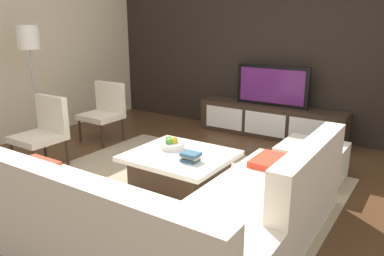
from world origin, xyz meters
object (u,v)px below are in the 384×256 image
(fruit_bowl, at_px, (172,144))
(book_stack, at_px, (191,157))
(accent_chair_near, at_px, (44,128))
(ottoman, at_px, (311,161))
(sectional_couch, at_px, (172,215))
(floor_lamp, at_px, (29,46))
(media_console, at_px, (270,121))
(television, at_px, (272,86))
(coffee_table, at_px, (180,169))
(accent_chair_far, at_px, (105,108))

(fruit_bowl, xyz_separation_m, book_stack, (0.40, -0.22, -0.00))
(accent_chair_near, distance_m, ottoman, 3.25)
(sectional_couch, distance_m, floor_lamp, 3.50)
(book_stack, bearing_deg, accent_chair_near, -172.11)
(floor_lamp, distance_m, book_stack, 2.92)
(floor_lamp, bearing_deg, accent_chair_near, -29.08)
(sectional_couch, relative_size, accent_chair_near, 2.87)
(media_console, height_order, floor_lamp, floor_lamp)
(television, distance_m, book_stack, 2.45)
(floor_lamp, bearing_deg, fruit_bowl, 2.01)
(media_console, relative_size, television, 2.02)
(sectional_couch, height_order, coffee_table, sectional_couch)
(accent_chair_far, bearing_deg, floor_lamp, -131.83)
(television, bearing_deg, ottoman, -51.06)
(floor_lamp, relative_size, book_stack, 8.92)
(media_console, bearing_deg, ottoman, -51.05)
(accent_chair_near, height_order, book_stack, accent_chair_near)
(television, distance_m, fruit_bowl, 2.25)
(ottoman, bearing_deg, accent_chair_far, -175.49)
(television, distance_m, floor_lamp, 3.53)
(book_stack, bearing_deg, coffee_table, 150.37)
(floor_lamp, bearing_deg, media_console, 41.00)
(sectional_couch, relative_size, floor_lamp, 1.46)
(accent_chair_far, xyz_separation_m, book_stack, (2.17, -0.91, -0.06))
(floor_lamp, bearing_deg, book_stack, -2.92)
(television, xyz_separation_m, ottoman, (1.03, -1.27, -0.61))
(coffee_table, distance_m, accent_chair_near, 1.84)
(media_console, distance_m, fruit_bowl, 2.22)
(sectional_couch, distance_m, accent_chair_near, 2.48)
(coffee_table, height_order, book_stack, book_stack)
(coffee_table, distance_m, book_stack, 0.34)
(television, height_order, accent_chair_near, television)
(sectional_couch, xyz_separation_m, book_stack, (-0.40, 0.87, 0.14))
(accent_chair_near, xyz_separation_m, fruit_bowl, (1.59, 0.50, -0.05))
(sectional_couch, bearing_deg, coffee_table, 122.18)
(ottoman, bearing_deg, floor_lamp, -164.54)
(sectional_couch, relative_size, book_stack, 13.03)
(floor_lamp, distance_m, accent_chair_far, 1.34)
(coffee_table, bearing_deg, ottoman, 42.27)
(media_console, relative_size, fruit_bowl, 8.22)
(television, xyz_separation_m, book_stack, (0.12, -2.42, -0.38))
(floor_lamp, relative_size, accent_chair_far, 1.96)
(coffee_table, bearing_deg, accent_chair_far, 158.10)
(media_console, distance_m, accent_chair_near, 3.29)
(accent_chair_far, bearing_deg, coffee_table, -26.77)
(television, relative_size, coffee_table, 1.06)
(coffee_table, bearing_deg, sectional_couch, -57.82)
(fruit_bowl, bearing_deg, accent_chair_near, -162.64)
(accent_chair_far, bearing_deg, fruit_bowl, -26.08)
(sectional_couch, height_order, floor_lamp, floor_lamp)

